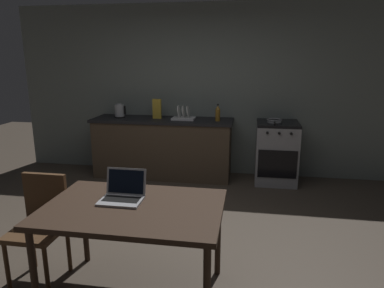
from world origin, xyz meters
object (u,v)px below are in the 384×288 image
laptop (123,194)px  cereal_box (157,109)px  frying_pan (274,121)px  stove_oven (276,152)px  dining_table (134,214)px  electric_kettle (120,111)px  dish_rack (184,116)px  chair (41,221)px  bottle (218,113)px

laptop → cereal_box: cereal_box is taller
frying_pan → stove_oven: bearing=26.7°
dining_table → electric_kettle: (-1.17, 2.83, 0.33)m
dining_table → dish_rack: (-0.16, 2.83, 0.27)m
dining_table → laptop: size_ratio=4.15×
chair → frying_pan: frying_pan is taller
bottle → frying_pan: (0.82, 0.02, -0.09)m
dining_table → chair: chair is taller
bottle → dish_rack: (-0.52, 0.05, -0.07)m
stove_oven → chair: 3.43m
frying_pan → dish_rack: size_ratio=1.16×
frying_pan → cereal_box: 1.77m
chair → dining_table: bearing=10.2°
dining_table → cereal_box: 2.94m
dining_table → frying_pan: frying_pan is taller
chair → frying_pan: (2.04, 2.69, 0.43)m
dining_table → bottle: bottle is taller
chair → cereal_box: bearing=102.3°
cereal_box → dining_table: bearing=-78.6°
chair → bottle: bearing=83.5°
laptop → electric_kettle: electric_kettle is taller
frying_pan → cereal_box: (-1.76, 0.05, 0.12)m
stove_oven → frying_pan: 0.49m
electric_kettle → dish_rack: 1.02m
electric_kettle → dish_rack: size_ratio=0.64×
stove_oven → dining_table: stove_oven is taller
cereal_box → dish_rack: size_ratio=0.88×
cereal_box → frying_pan: bearing=-1.6°
dining_table → bottle: 2.83m
stove_oven → dish_rack: dish_rack is taller
dining_table → electric_kettle: bearing=112.5°
stove_oven → frying_pan: frying_pan is taller
cereal_box → dish_rack: 0.43m
bottle → cereal_box: 0.95m
bottle → frying_pan: bearing=1.4°
laptop → dish_rack: bearing=94.5°
dining_table → frying_pan: size_ratio=3.38×
chair → cereal_box: size_ratio=2.98×
stove_oven → dish_rack: 1.49m
dining_table → bottle: (0.37, 2.78, 0.34)m
dish_rack → dining_table: bearing=-86.8°
dining_table → bottle: size_ratio=5.27×
bottle → cereal_box: bearing=175.8°
laptop → frying_pan: bearing=68.0°
laptop → dish_rack: (-0.04, 2.74, 0.16)m
chair → laptop: 0.79m
cereal_box → electric_kettle: bearing=-178.1°
stove_oven → frying_pan: bearing=-153.3°
chair → dish_rack: dish_rack is taller
chair → bottle: size_ratio=3.53×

